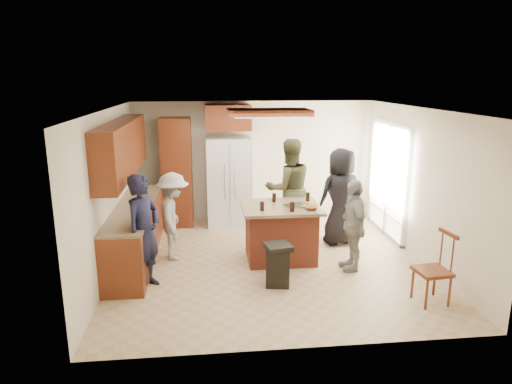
{
  "coord_description": "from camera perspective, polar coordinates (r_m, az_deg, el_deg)",
  "views": [
    {
      "loc": [
        -0.98,
        -6.98,
        2.97
      ],
      "look_at": [
        -0.2,
        0.21,
        1.15
      ],
      "focal_mm": 32.0,
      "sensor_mm": 36.0,
      "label": 1
    }
  ],
  "objects": [
    {
      "name": "person_behind_right",
      "position": [
        8.37,
        10.54,
        -0.56
      ],
      "size": [
        0.97,
        0.75,
        1.76
      ],
      "primitive_type": "imported",
      "rotation": [
        0.0,
        0.0,
        3.38
      ],
      "color": "black",
      "rests_on": "ground"
    },
    {
      "name": "kitchen_island",
      "position": [
        7.61,
        3.09,
        -5.04
      ],
      "size": [
        1.28,
        1.03,
        0.93
      ],
      "color": "#A8422B",
      "rests_on": "ground"
    },
    {
      "name": "room_shell",
      "position": [
        10.37,
        25.09,
        1.07
      ],
      "size": [
        8.0,
        5.2,
        5.0
      ],
      "color": "tan",
      "rests_on": "ground"
    },
    {
      "name": "person_front_left",
      "position": [
        6.66,
        -13.85,
        -4.94
      ],
      "size": [
        0.7,
        0.76,
        1.68
      ],
      "primitive_type": "imported",
      "rotation": [
        0.0,
        0.0,
        1.02
      ],
      "color": "black",
      "rests_on": "ground"
    },
    {
      "name": "island_items",
      "position": [
        7.4,
        5.09,
        -1.6
      ],
      "size": [
        0.94,
        0.67,
        0.15
      ],
      "color": "silver",
      "rests_on": "kitchen_island"
    },
    {
      "name": "person_counter",
      "position": [
        7.68,
        -10.3,
        -3.02
      ],
      "size": [
        0.49,
        0.97,
        1.47
      ],
      "primitive_type": "imported",
      "rotation": [
        0.0,
        0.0,
        1.62
      ],
      "color": "#989790",
      "rests_on": "ground"
    },
    {
      "name": "trash_bin",
      "position": [
        6.75,
        2.76,
        -9.0
      ],
      "size": [
        0.42,
        0.42,
        0.63
      ],
      "color": "black",
      "rests_on": "ground"
    },
    {
      "name": "left_cabinetry",
      "position": [
        7.76,
        -15.33,
        -1.44
      ],
      "size": [
        0.64,
        3.0,
        2.3
      ],
      "color": "maroon",
      "rests_on": "ground"
    },
    {
      "name": "person_side_right",
      "position": [
        7.3,
        12.03,
        -4.08
      ],
      "size": [
        0.44,
        0.86,
        1.46
      ],
      "primitive_type": "imported",
      "rotation": [
        0.0,
        0.0,
        -1.57
      ],
      "color": "gray",
      "rests_on": "ground"
    },
    {
      "name": "person_behind_left",
      "position": [
        8.56,
        4.14,
        0.41
      ],
      "size": [
        0.99,
        0.7,
        1.89
      ],
      "primitive_type": "imported",
      "rotation": [
        0.0,
        0.0,
        3.3
      ],
      "color": "#424327",
      "rests_on": "ground"
    },
    {
      "name": "refrigerator",
      "position": [
        9.34,
        -3.38,
        1.3
      ],
      "size": [
        0.9,
        0.76,
        1.8
      ],
      "color": "white",
      "rests_on": "ground"
    },
    {
      "name": "back_wall_units",
      "position": [
        9.33,
        -8.27,
        4.16
      ],
      "size": [
        1.8,
        0.6,
        2.45
      ],
      "color": "maroon",
      "rests_on": "ground"
    },
    {
      "name": "spindle_chair",
      "position": [
        6.63,
        21.32,
        -9.18
      ],
      "size": [
        0.47,
        0.47,
        0.99
      ],
      "color": "maroon",
      "rests_on": "ground"
    }
  ]
}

